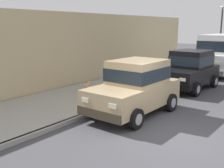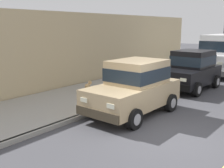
{
  "view_description": "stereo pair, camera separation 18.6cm",
  "coord_description": "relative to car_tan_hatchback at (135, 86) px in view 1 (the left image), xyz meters",
  "views": [
    {
      "loc": [
        2.9,
        -6.72,
        3.03
      ],
      "look_at": [
        -3.35,
        1.46,
        0.85
      ],
      "focal_mm": 43.95,
      "sensor_mm": 36.0,
      "label": 1
    },
    {
      "loc": [
        3.04,
        -6.61,
        3.03
      ],
      "look_at": [
        -3.35,
        1.46,
        0.85
      ],
      "focal_mm": 43.95,
      "sensor_mm": 36.0,
      "label": 2
    }
  ],
  "objects": [
    {
      "name": "building_facade",
      "position": [
        -5.0,
        4.05,
        0.87
      ],
      "size": [
        0.5,
        20.0,
        3.7
      ],
      "primitive_type": "cube",
      "color": "tan",
      "rests_on": "ground"
    },
    {
      "name": "street_lamp",
      "position": [
        -1.45,
        14.63,
        1.93
      ],
      "size": [
        0.36,
        0.36,
        4.42
      ],
      "color": "#2D2D33",
      "rests_on": "sidewalk"
    },
    {
      "name": "dog_tan",
      "position": [
        -3.15,
        0.98,
        -0.55
      ],
      "size": [
        0.36,
        0.72,
        0.49
      ],
      "color": "tan",
      "rests_on": "sidewalk"
    },
    {
      "name": "fire_hydrant",
      "position": [
        -1.55,
        4.66,
        -0.5
      ],
      "size": [
        0.34,
        0.24,
        0.72
      ],
      "color": "red",
      "rests_on": "sidewalk"
    },
    {
      "name": "ground_plane",
      "position": [
        2.1,
        -1.16,
        -0.98
      ],
      "size": [
        80.0,
        80.0,
        0.0
      ],
      "primitive_type": "plane",
      "color": "#424247"
    },
    {
      "name": "car_black_hatchback",
      "position": [
        0.01,
        4.93,
        0.0
      ],
      "size": [
        2.04,
        3.85,
        1.88
      ],
      "color": "black",
      "rests_on": "ground"
    },
    {
      "name": "sidewalk",
      "position": [
        -2.9,
        -1.16,
        -0.91
      ],
      "size": [
        3.6,
        64.0,
        0.14
      ],
      "primitive_type": "cube",
      "color": "#99968E",
      "rests_on": "ground"
    },
    {
      "name": "car_white_van",
      "position": [
        -0.03,
        9.99,
        0.42
      ],
      "size": [
        2.18,
        4.92,
        2.52
      ],
      "color": "white",
      "rests_on": "ground"
    },
    {
      "name": "curb",
      "position": [
        -1.1,
        -1.16,
        -0.91
      ],
      "size": [
        0.16,
        64.0,
        0.14
      ],
      "primitive_type": "cube",
      "color": "gray",
      "rests_on": "ground"
    },
    {
      "name": "car_tan_hatchback",
      "position": [
        0.0,
        0.0,
        0.0
      ],
      "size": [
        2.01,
        3.83,
        1.88
      ],
      "color": "tan",
      "rests_on": "ground"
    }
  ]
}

